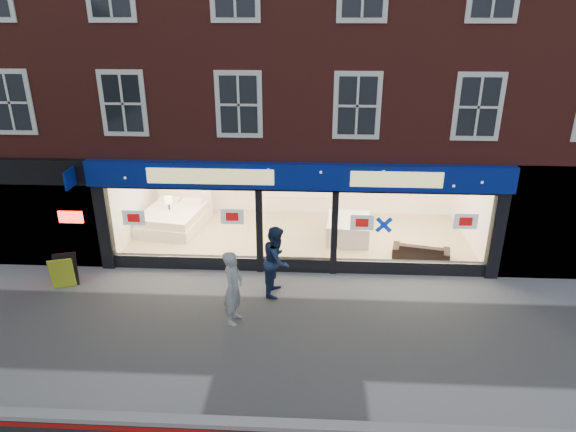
# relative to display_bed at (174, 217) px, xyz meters

# --- Properties ---
(ground) EXTENTS (120.00, 120.00, 0.00)m
(ground) POSITION_rel_display_bed_xyz_m (4.28, -5.80, -0.47)
(ground) COLOR gray
(ground) RESTS_ON ground
(kerb_stone) EXTENTS (60.00, 0.25, 0.12)m
(kerb_stone) POSITION_rel_display_bed_xyz_m (4.28, -8.70, -0.41)
(kerb_stone) COLOR gray
(kerb_stone) RESTS_ON ground
(showroom_floor) EXTENTS (11.00, 4.50, 0.10)m
(showroom_floor) POSITION_rel_display_bed_xyz_m (4.28, -0.55, -0.42)
(showroom_floor) COLOR tan
(showroom_floor) RESTS_ON ground
(building) EXTENTS (19.00, 8.26, 10.30)m
(building) POSITION_rel_display_bed_xyz_m (4.26, 1.13, 6.20)
(building) COLOR maroon
(building) RESTS_ON ground
(display_bed) EXTENTS (2.25, 2.59, 1.32)m
(display_bed) POSITION_rel_display_bed_xyz_m (0.00, 0.00, 0.00)
(display_bed) COLOR white
(display_bed) RESTS_ON showroom_floor
(bedside_table) EXTENTS (0.55, 0.55, 0.55)m
(bedside_table) POSITION_rel_display_bed_xyz_m (-0.12, -0.07, -0.09)
(bedside_table) COLOR brown
(bedside_table) RESTS_ON showroom_floor
(mattress_stack) EXTENTS (1.47, 1.80, 0.67)m
(mattress_stack) POSITION_rel_display_bed_xyz_m (5.88, -0.60, -0.03)
(mattress_stack) COLOR silver
(mattress_stack) RESTS_ON showroom_floor
(sofa) EXTENTS (1.77, 1.00, 0.49)m
(sofa) POSITION_rel_display_bed_xyz_m (7.98, -1.90, -0.12)
(sofa) COLOR black
(sofa) RESTS_ON showroom_floor
(a_board) EXTENTS (0.71, 0.57, 0.95)m
(a_board) POSITION_rel_display_bed_xyz_m (-1.98, -3.98, 0.01)
(a_board) COLOR #B5C623
(a_board) RESTS_ON ground
(pedestrian_grey) EXTENTS (0.58, 0.76, 1.87)m
(pedestrian_grey) POSITION_rel_display_bed_xyz_m (2.87, -5.35, 0.47)
(pedestrian_grey) COLOR #94989B
(pedestrian_grey) RESTS_ON ground
(pedestrian_blue) EXTENTS (0.83, 1.01, 1.91)m
(pedestrian_blue) POSITION_rel_display_bed_xyz_m (3.80, -3.95, 0.49)
(pedestrian_blue) COLOR #192747
(pedestrian_blue) RESTS_ON ground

